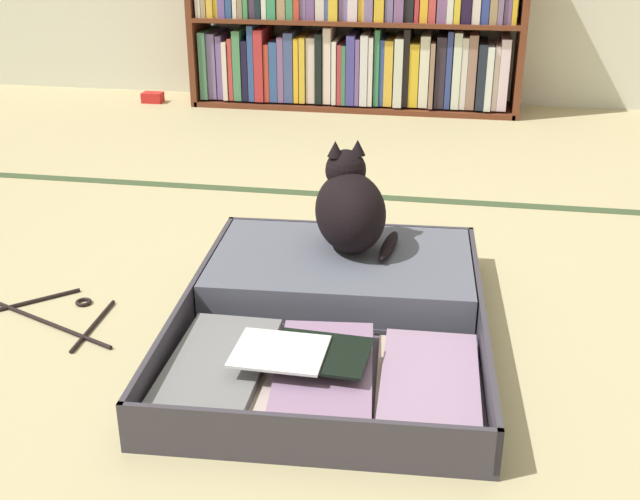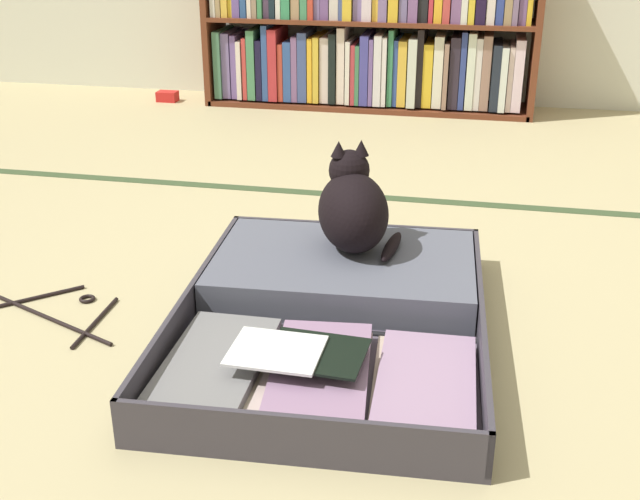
% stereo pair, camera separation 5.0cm
% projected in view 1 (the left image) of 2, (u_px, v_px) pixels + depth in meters
% --- Properties ---
extents(ground_plane, '(10.00, 10.00, 0.00)m').
position_uv_depth(ground_plane, '(321.00, 330.00, 1.91)').
color(ground_plane, tan).
extents(tatami_border, '(4.80, 0.05, 0.00)m').
position_uv_depth(tatami_border, '(368.00, 196.00, 2.75)').
color(tatami_border, '#384B2C').
rests_on(tatami_border, ground_plane).
extents(bookshelf, '(1.58, 0.30, 0.83)m').
position_uv_depth(bookshelf, '(355.00, 25.00, 3.79)').
color(bookshelf, brown).
rests_on(bookshelf, ground_plane).
extents(open_suitcase, '(0.74, 0.97, 0.11)m').
position_uv_depth(open_suitcase, '(335.00, 306.00, 1.92)').
color(open_suitcase, '#39353E').
rests_on(open_suitcase, ground_plane).
extents(black_cat, '(0.26, 0.30, 0.28)m').
position_uv_depth(black_cat, '(350.00, 208.00, 2.05)').
color(black_cat, black).
rests_on(black_cat, open_suitcase).
extents(clothes_hanger, '(0.42, 0.30, 0.01)m').
position_uv_depth(clothes_hanger, '(58.00, 315.00, 1.96)').
color(clothes_hanger, black).
rests_on(clothes_hanger, ground_plane).
extents(small_red_pouch, '(0.10, 0.07, 0.05)m').
position_uv_depth(small_red_pouch, '(153.00, 97.00, 4.02)').
color(small_red_pouch, red).
rests_on(small_red_pouch, ground_plane).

